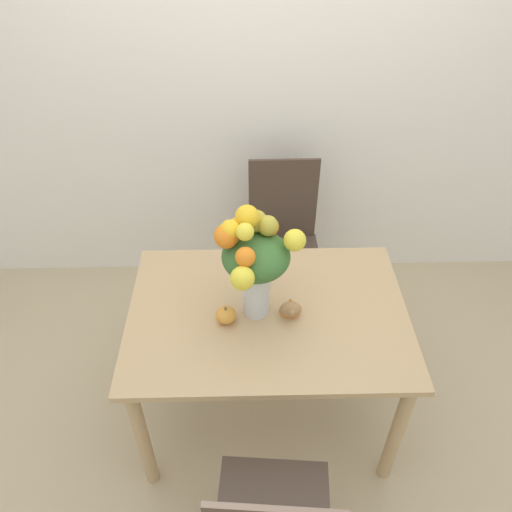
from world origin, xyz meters
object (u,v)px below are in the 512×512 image
Objects in this scene: turkey_figurine at (290,307)px; dining_chair_near_window at (283,242)px; flower_vase at (255,259)px; pumpkin at (226,315)px.

turkey_figurine is 0.86m from dining_chair_near_window.
turkey_figurine is (0.15, -0.02, -0.26)m from flower_vase.
dining_chair_near_window is (0.18, 0.79, -0.56)m from flower_vase.
pumpkin is at bearing -154.94° from flower_vase.
pumpkin is (-0.12, -0.06, -0.26)m from flower_vase.
pumpkin is 0.09× the size of dining_chair_near_window.
dining_chair_near_window is at bearing 76.82° from flower_vase.
turkey_figurine is (0.28, 0.04, 0.00)m from pumpkin.
pumpkin is 0.95m from dining_chair_near_window.
dining_chair_near_window reaches higher than turkey_figurine.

